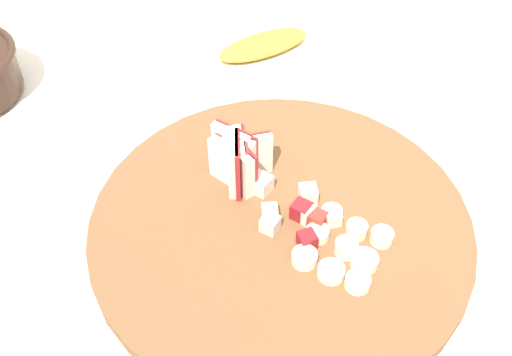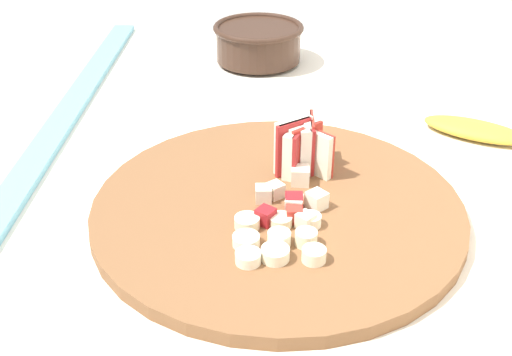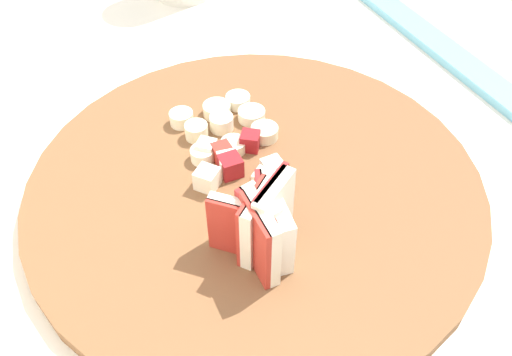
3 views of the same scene
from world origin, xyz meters
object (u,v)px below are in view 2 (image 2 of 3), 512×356
Objects in this scene: apple_wedge_fan at (301,148)px; apple_dice_pile at (292,200)px; banana_peel at (475,130)px; banana_slice_rows at (277,239)px; ceramic_bowl at (258,42)px; cutting_board at (278,208)px.

apple_dice_pile is at bearing -8.30° from apple_wedge_fan.
banana_peel is at bearing 117.12° from apple_wedge_fan.
banana_slice_rows is (0.15, -0.03, -0.02)m from apple_wedge_fan.
ceramic_bowl is 0.41m from banana_peel.
ceramic_bowl is at bearing -175.90° from cutting_board.
apple_wedge_fan is 0.52× the size of banana_peel.
cutting_board is 3.71× the size of apple_dice_pile.
apple_dice_pile is (0.08, -0.01, -0.02)m from apple_wedge_fan.
ceramic_bowl is at bearing -174.18° from apple_dice_pile.
banana_slice_rows is at bearing 3.47° from ceramic_bowl.
banana_slice_rows is at bearing -12.98° from apple_dice_pile.
apple_wedge_fan is at bearing 159.81° from cutting_board.
apple_dice_pile reaches higher than banana_peel.
cutting_board is at bearing -20.19° from apple_wedge_fan.
cutting_board is at bearing 4.10° from ceramic_bowl.
apple_wedge_fan is (-0.07, 0.03, 0.04)m from cutting_board.
apple_dice_pile is 0.33m from banana_peel.
banana_peel is (-0.27, 0.27, -0.01)m from banana_slice_rows.
apple_wedge_fan reaches higher than ceramic_bowl.
banana_slice_rows is at bearing -0.45° from cutting_board.
banana_slice_rows reaches higher than banana_peel.
banana_peel is (0.27, 0.30, -0.03)m from ceramic_bowl.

